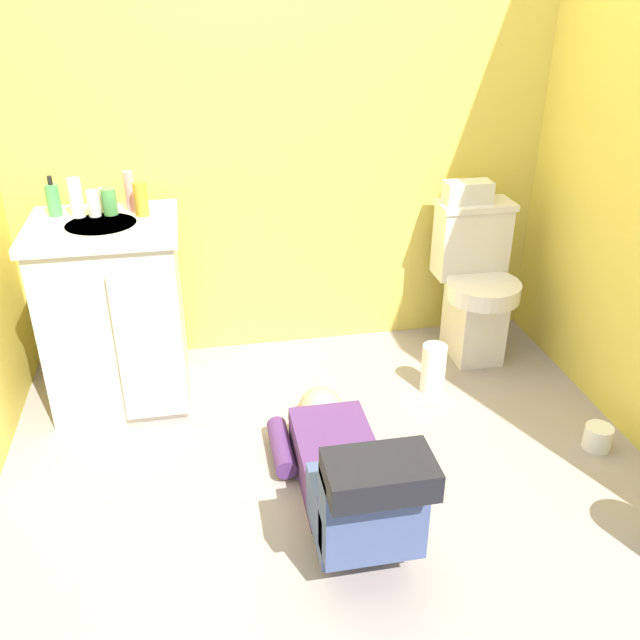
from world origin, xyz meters
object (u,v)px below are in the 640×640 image
person_plumber (347,474)px  soap_dispenser (53,199)px  bottle_clear (93,203)px  vanity_cabinet (116,312)px  toilet_paper_roll (598,437)px  tissue_box (468,192)px  bottle_white (76,198)px  bottle_amber (141,199)px  faucet (103,200)px  paper_towel_roll (433,368)px  toilet (475,284)px  bottle_green (110,202)px  bottle_pink (130,191)px

person_plumber → soap_dispenser: soap_dispenser is taller
bottle_clear → vanity_cabinet: bearing=-69.2°
soap_dispenser → toilet_paper_roll: soap_dispenser is taller
tissue_box → bottle_white: (-1.73, -0.09, 0.10)m
bottle_amber → tissue_box: bearing=4.9°
person_plumber → faucet: bearing=127.0°
bottle_amber → paper_towel_roll: 1.47m
toilet → tissue_box: bearing=116.4°
vanity_cabinet → bottle_clear: bottle_clear is taller
bottle_amber → toilet_paper_roll: bearing=-25.3°
toilet → person_plumber: size_ratio=0.70×
bottle_amber → toilet_paper_roll: 2.09m
vanity_cabinet → bottle_green: bearing=73.3°
bottle_pink → person_plumber: bearing=-56.9°
faucet → bottle_green: bottle_green is taller
bottle_green → bottle_amber: bearing=-17.0°
soap_dispenser → paper_towel_roll: size_ratio=0.72×
tissue_box → soap_dispenser: soap_dispenser is taller
tissue_box → bottle_pink: size_ratio=1.33×
bottle_white → bottle_pink: size_ratio=0.97×
bottle_pink → bottle_amber: 0.09m
toilet → bottle_clear: bottle_clear is taller
vanity_cabinet → person_plumber: (0.81, -0.93, -0.24)m
person_plumber → soap_dispenser: bearing=133.4°
bottle_clear → bottle_green: bearing=8.4°
bottle_pink → toilet_paper_roll: size_ratio=1.50×
toilet_paper_roll → bottle_clear: bearing=156.2°
faucet → bottle_clear: bearing=-118.0°
vanity_cabinet → soap_dispenser: size_ratio=4.94×
faucet → toilet_paper_roll: size_ratio=0.91×
toilet → bottle_pink: 1.65m
faucet → bottle_pink: bottle_pink is taller
soap_dispenser → bottle_amber: 0.36m
vanity_cabinet → paper_towel_roll: size_ratio=3.57×
toilet_paper_roll → paper_towel_roll: bearing=134.0°
bottle_clear → bottle_amber: size_ratio=0.77×
person_plumber → toilet_paper_roll: 1.10m
toilet → toilet_paper_roll: bearing=-75.9°
person_plumber → bottle_amber: size_ratio=7.70×
faucet → paper_towel_roll: bearing=-15.1°
person_plumber → toilet: bearing=49.9°
paper_towel_roll → vanity_cabinet: bearing=170.7°
vanity_cabinet → bottle_green: (0.03, 0.10, 0.46)m
bottle_green → bottle_pink: size_ratio=0.66×
bottle_amber → bottle_pink: bearing=120.7°
bottle_white → bottle_amber: 0.26m
toilet → faucet: faucet is taller
vanity_cabinet → bottle_clear: 0.46m
faucet → person_plumber: size_ratio=0.09×
bottle_white → toilet_paper_roll: (1.98, -0.85, -0.85)m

